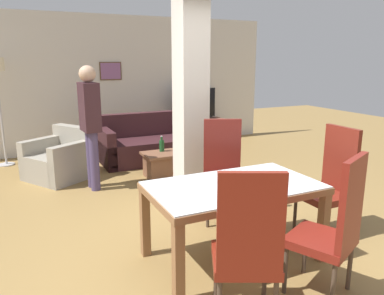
% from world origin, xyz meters
% --- Properties ---
extents(ground_plane, '(18.00, 18.00, 0.00)m').
position_xyz_m(ground_plane, '(0.00, 0.00, 0.00)').
color(ground_plane, olive).
extents(back_wall, '(7.20, 0.09, 2.70)m').
position_xyz_m(back_wall, '(0.00, 4.96, 1.35)').
color(back_wall, silver).
rests_on(back_wall, ground_plane).
extents(divider_pillar, '(0.36, 0.37, 2.70)m').
position_xyz_m(divider_pillar, '(0.32, 1.62, 1.35)').
color(divider_pillar, silver).
rests_on(divider_pillar, ground_plane).
extents(dining_table, '(1.55, 0.90, 0.73)m').
position_xyz_m(dining_table, '(0.00, 0.00, 0.58)').
color(dining_table, brown).
rests_on(dining_table, ground_plane).
extents(dining_chair_near_left, '(0.61, 0.61, 1.16)m').
position_xyz_m(dining_chair_near_left, '(-0.39, -0.82, 0.60)').
color(dining_chair_near_left, maroon).
rests_on(dining_chair_near_left, ground_plane).
extents(dining_chair_far_right, '(0.61, 0.61, 1.16)m').
position_xyz_m(dining_chair_far_right, '(0.39, 0.87, 0.60)').
color(dining_chair_far_right, maroon).
rests_on(dining_chair_far_right, ground_plane).
extents(dining_chair_near_right, '(0.61, 0.61, 1.16)m').
position_xyz_m(dining_chair_near_right, '(0.39, -0.83, 0.60)').
color(dining_chair_near_right, maroon).
rests_on(dining_chair_near_right, ground_plane).
extents(dining_chair_head_right, '(0.46, 0.46, 1.16)m').
position_xyz_m(dining_chair_head_right, '(1.19, 0.00, 0.60)').
color(dining_chair_head_right, maroon).
rests_on(dining_chair_head_right, ground_plane).
extents(sofa, '(1.81, 0.90, 0.85)m').
position_xyz_m(sofa, '(0.46, 3.68, 0.29)').
color(sofa, '#3B1D22').
rests_on(sofa, ground_plane).
extents(armchair, '(1.18, 1.18, 0.78)m').
position_xyz_m(armchair, '(-1.16, 3.27, 0.28)').
color(armchair, gray).
rests_on(armchair, ground_plane).
extents(coffee_table, '(0.71, 0.50, 0.39)m').
position_xyz_m(coffee_table, '(0.35, 2.63, 0.20)').
color(coffee_table, brown).
rests_on(coffee_table, ground_plane).
extents(bottle, '(0.08, 0.08, 0.25)m').
position_xyz_m(bottle, '(0.33, 2.74, 0.49)').
color(bottle, '#194C23').
rests_on(bottle, coffee_table).
extents(tv_stand, '(1.30, 0.40, 0.52)m').
position_xyz_m(tv_stand, '(1.88, 4.68, 0.26)').
color(tv_stand, brown).
rests_on(tv_stand, ground_plane).
extents(tv_screen, '(1.12, 0.37, 0.68)m').
position_xyz_m(tv_screen, '(1.88, 4.68, 0.85)').
color(tv_screen, black).
rests_on(tv_screen, tv_stand).
extents(standing_person, '(0.25, 0.40, 1.76)m').
position_xyz_m(standing_person, '(-0.80, 2.54, 1.02)').
color(standing_person, '#45395E').
rests_on(standing_person, ground_plane).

